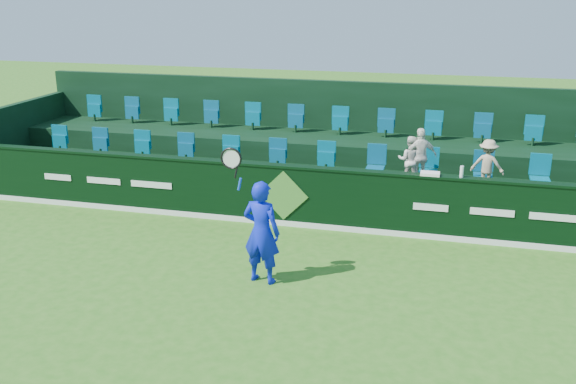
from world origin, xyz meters
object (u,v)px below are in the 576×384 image
(tennis_player, at_px, (261,231))
(spectator_right, at_px, (487,165))
(towel, at_px, (430,174))
(spectator_left, at_px, (410,160))
(spectator_middle, at_px, (420,157))
(drinks_bottle, at_px, (462,172))

(tennis_player, distance_m, spectator_right, 5.55)
(towel, bearing_deg, spectator_left, 113.46)
(spectator_middle, relative_size, drinks_bottle, 5.45)
(tennis_player, distance_m, spectator_left, 4.56)
(spectator_right, distance_m, towel, 1.61)
(spectator_left, bearing_deg, spectator_middle, -178.11)
(tennis_player, height_order, spectator_right, tennis_player)
(spectator_right, height_order, towel, spectator_right)
(tennis_player, distance_m, spectator_middle, 4.69)
(tennis_player, relative_size, spectator_right, 2.25)
(spectator_left, distance_m, spectator_middle, 0.24)
(tennis_player, xyz_separation_m, towel, (2.71, 2.84, 0.44))
(tennis_player, height_order, spectator_middle, tennis_player)
(spectator_left, height_order, spectator_middle, spectator_middle)
(spectator_left, relative_size, spectator_middle, 0.85)
(towel, bearing_deg, drinks_bottle, 0.00)
(spectator_left, xyz_separation_m, drinks_bottle, (1.10, -1.12, 0.13))
(spectator_left, height_order, towel, spectator_left)
(spectator_middle, height_order, towel, spectator_middle)
(tennis_player, height_order, drinks_bottle, tennis_player)
(spectator_middle, xyz_separation_m, towel, (0.26, -1.12, -0.05))
(tennis_player, relative_size, spectator_middle, 1.95)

